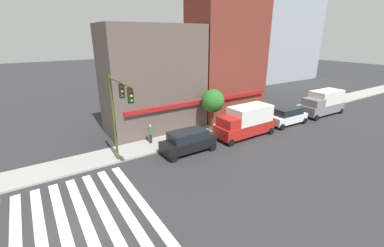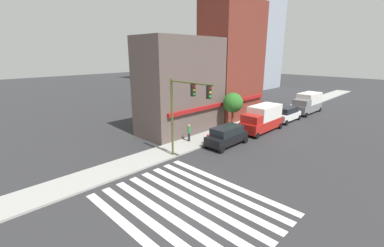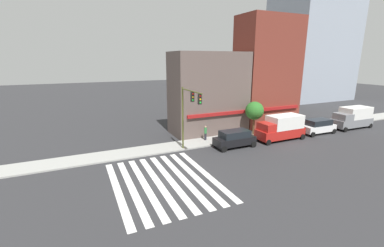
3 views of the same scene
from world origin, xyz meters
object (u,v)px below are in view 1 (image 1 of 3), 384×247
suv_black (188,141)px  pedestrian_green_top (150,134)px  fire_hydrant (170,141)px  box_truck_red (246,121)px  suv_white (287,116)px  box_truck_grey (323,102)px  street_tree (213,101)px  traffic_signal (119,106)px

suv_black → pedestrian_green_top: 3.84m
pedestrian_green_top → fire_hydrant: size_ratio=2.10×
box_truck_red → suv_white: 6.50m
suv_white → fire_hydrant: suv_white is taller
pedestrian_green_top → suv_white: bearing=-128.3°
suv_black → box_truck_red: 6.73m
pedestrian_green_top → box_truck_grey: bearing=-124.6°
suv_white → fire_hydrant: bearing=174.5°
pedestrian_green_top → street_tree: (6.75, -0.48, 2.22)m
pedestrian_green_top → street_tree: street_tree is taller
suv_black → box_truck_grey: (20.02, -0.00, 0.56)m
box_truck_grey → fire_hydrant: box_truck_grey is taller
suv_black → box_truck_red: (6.71, -0.00, 0.56)m
box_truck_red → street_tree: size_ratio=1.44×
box_truck_grey → street_tree: bearing=171.2°
suv_black → box_truck_red: size_ratio=0.76×
pedestrian_green_top → traffic_signal: bearing=105.3°
box_truck_grey → street_tree: street_tree is taller
traffic_signal → street_tree: bearing=14.6°
fire_hydrant → street_tree: bearing=11.0°
fire_hydrant → suv_black: bearing=-62.7°
traffic_signal → fire_hydrant: traffic_signal is taller
traffic_signal → fire_hydrant: 6.60m
traffic_signal → suv_white: 19.18m
suv_white → fire_hydrant: 14.17m
traffic_signal → box_truck_grey: size_ratio=1.10×
fire_hydrant → street_tree: size_ratio=0.19×
box_truck_red → street_tree: (-1.95, 2.80, 1.70)m
suv_white → street_tree: (-8.43, 2.80, 2.26)m
box_truck_grey → fire_hydrant: 20.99m
fire_hydrant → traffic_signal: bearing=-161.3°
box_truck_grey → traffic_signal: bearing=-178.6°
pedestrian_green_top → fire_hydrant: (1.11, -1.58, -0.46)m
box_truck_grey → pedestrian_green_top: size_ratio=3.54×
suv_white → pedestrian_green_top: (-15.17, 3.28, 0.04)m
street_tree → traffic_signal: bearing=-165.4°
box_truck_red → suv_white: box_truck_red is taller
box_truck_grey → suv_white: bearing=-178.4°
street_tree → box_truck_grey: bearing=-10.4°
suv_black → street_tree: 5.96m
suv_black → suv_white: (13.18, 0.00, 0.00)m
box_truck_grey → pedestrian_green_top: bearing=173.2°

